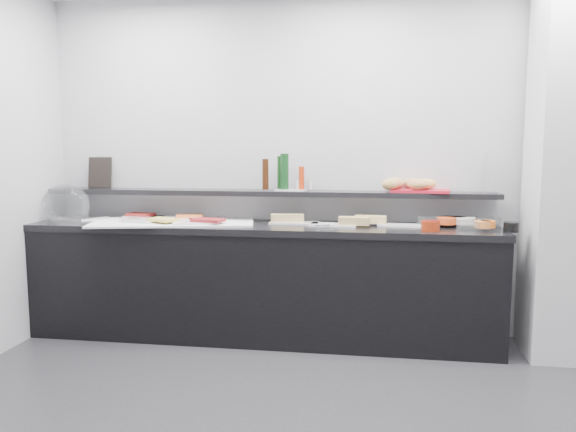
# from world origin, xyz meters

# --- Properties ---
(back_wall) EXTENTS (5.00, 0.02, 2.70)m
(back_wall) POSITION_xyz_m (0.00, 2.00, 1.35)
(back_wall) COLOR #AEAFB5
(back_wall) RESTS_ON ground
(column) EXTENTS (0.50, 0.50, 2.70)m
(column) POSITION_xyz_m (1.50, 1.65, 1.35)
(column) COLOR silver
(column) RESTS_ON ground
(buffet_cabinet) EXTENTS (3.60, 0.60, 0.85)m
(buffet_cabinet) POSITION_xyz_m (-0.70, 1.70, 0.42)
(buffet_cabinet) COLOR black
(buffet_cabinet) RESTS_ON ground
(counter_top) EXTENTS (3.62, 0.62, 0.05)m
(counter_top) POSITION_xyz_m (-0.70, 1.70, 0.88)
(counter_top) COLOR black
(counter_top) RESTS_ON buffet_cabinet
(wall_shelf) EXTENTS (3.60, 0.25, 0.04)m
(wall_shelf) POSITION_xyz_m (-0.70, 1.88, 1.13)
(wall_shelf) COLOR black
(wall_shelf) RESTS_ON back_wall
(cloche_base) EXTENTS (0.45, 0.39, 0.04)m
(cloche_base) POSITION_xyz_m (-2.18, 1.66, 0.92)
(cloche_base) COLOR silver
(cloche_base) RESTS_ON counter_top
(cloche_dome) EXTENTS (0.42, 0.31, 0.34)m
(cloche_dome) POSITION_xyz_m (-2.31, 1.69, 1.03)
(cloche_dome) COLOR silver
(cloche_dome) RESTS_ON cloche_base
(linen_runner) EXTENTS (1.34, 0.84, 0.01)m
(linen_runner) POSITION_xyz_m (-1.40, 1.68, 0.91)
(linen_runner) COLOR white
(linen_runner) RESTS_ON counter_top
(platter_meat_a) EXTENTS (0.40, 0.33, 0.01)m
(platter_meat_a) POSITION_xyz_m (-1.70, 1.79, 0.92)
(platter_meat_a) COLOR white
(platter_meat_a) RESTS_ON linen_runner
(food_meat_a) EXTENTS (0.23, 0.17, 0.02)m
(food_meat_a) POSITION_xyz_m (-1.74, 1.84, 0.94)
(food_meat_a) COLOR maroon
(food_meat_a) RESTS_ON platter_meat_a
(platter_salmon) EXTENTS (0.34, 0.23, 0.01)m
(platter_salmon) POSITION_xyz_m (-1.47, 1.79, 0.92)
(platter_salmon) COLOR white
(platter_salmon) RESTS_ON linen_runner
(food_salmon) EXTENTS (0.23, 0.17, 0.02)m
(food_salmon) POSITION_xyz_m (-1.31, 1.82, 0.94)
(food_salmon) COLOR orange
(food_salmon) RESTS_ON platter_salmon
(platter_cheese) EXTENTS (0.30, 0.24, 0.01)m
(platter_cheese) POSITION_xyz_m (-1.64, 1.59, 0.92)
(platter_cheese) COLOR silver
(platter_cheese) RESTS_ON linen_runner
(food_cheese) EXTENTS (0.25, 0.21, 0.02)m
(food_cheese) POSITION_xyz_m (-1.44, 1.56, 0.94)
(food_cheese) COLOR #E8C85A
(food_cheese) RESTS_ON platter_cheese
(platter_meat_b) EXTENTS (0.39, 0.31, 0.01)m
(platter_meat_b) POSITION_xyz_m (-1.18, 1.58, 0.92)
(platter_meat_b) COLOR white
(platter_meat_b) RESTS_ON linen_runner
(food_meat_b) EXTENTS (0.26, 0.19, 0.02)m
(food_meat_b) POSITION_xyz_m (-1.08, 1.57, 0.94)
(food_meat_b) COLOR maroon
(food_meat_b) RESTS_ON platter_meat_b
(sandwich_plate_left) EXTENTS (0.38, 0.17, 0.01)m
(sandwich_plate_left) POSITION_xyz_m (-0.45, 1.77, 0.91)
(sandwich_plate_left) COLOR silver
(sandwich_plate_left) RESTS_ON counter_top
(sandwich_food_left) EXTENTS (0.27, 0.14, 0.06)m
(sandwich_food_left) POSITION_xyz_m (-0.50, 1.77, 0.94)
(sandwich_food_left) COLOR tan
(sandwich_food_left) RESTS_ON sandwich_plate_left
(tongs_left) EXTENTS (0.16, 0.01, 0.01)m
(tongs_left) POSITION_xyz_m (-0.53, 1.75, 0.92)
(tongs_left) COLOR silver
(tongs_left) RESTS_ON sandwich_plate_left
(sandwich_plate_mid) EXTENTS (0.37, 0.19, 0.01)m
(sandwich_plate_mid) POSITION_xyz_m (-0.14, 1.70, 0.91)
(sandwich_plate_mid) COLOR white
(sandwich_plate_mid) RESTS_ON counter_top
(sandwich_food_mid) EXTENTS (0.23, 0.10, 0.06)m
(sandwich_food_mid) POSITION_xyz_m (0.02, 1.67, 0.94)
(sandwich_food_mid) COLOR tan
(sandwich_food_mid) RESTS_ON sandwich_plate_mid
(tongs_mid) EXTENTS (0.15, 0.08, 0.01)m
(tongs_mid) POSITION_xyz_m (-0.20, 1.61, 0.92)
(tongs_mid) COLOR silver
(tongs_mid) RESTS_ON sandwich_plate_mid
(sandwich_plate_right) EXTENTS (0.34, 0.17, 0.01)m
(sandwich_plate_right) POSITION_xyz_m (0.36, 1.76, 0.91)
(sandwich_plate_right) COLOR white
(sandwich_plate_right) RESTS_ON counter_top
(sandwich_food_right) EXTENTS (0.25, 0.13, 0.06)m
(sandwich_food_right) POSITION_xyz_m (0.14, 1.78, 0.94)
(sandwich_food_right) COLOR #E7CB79
(sandwich_food_right) RESTS_ON sandwich_plate_right
(tongs_right) EXTENTS (0.16, 0.04, 0.01)m
(tongs_right) POSITION_xyz_m (0.17, 1.71, 0.92)
(tongs_right) COLOR #AFB0B6
(tongs_right) RESTS_ON sandwich_plate_right
(bowl_glass_fruit) EXTENTS (0.21, 0.21, 0.07)m
(bowl_glass_fruit) POSITION_xyz_m (0.57, 1.78, 0.94)
(bowl_glass_fruit) COLOR white
(bowl_glass_fruit) RESTS_ON counter_top
(fill_glass_fruit) EXTENTS (0.17, 0.17, 0.05)m
(fill_glass_fruit) POSITION_xyz_m (0.70, 1.76, 0.95)
(fill_glass_fruit) COLOR #E9541F
(fill_glass_fruit) RESTS_ON bowl_glass_fruit
(bowl_black_jam) EXTENTS (0.17, 0.17, 0.07)m
(bowl_black_jam) POSITION_xyz_m (0.72, 1.83, 0.94)
(bowl_black_jam) COLOR black
(bowl_black_jam) RESTS_ON counter_top
(fill_black_jam) EXTENTS (0.12, 0.12, 0.05)m
(fill_black_jam) POSITION_xyz_m (0.79, 1.83, 0.95)
(fill_black_jam) COLOR #62100E
(fill_black_jam) RESTS_ON bowl_black_jam
(bowl_glass_cream) EXTENTS (0.21, 0.21, 0.07)m
(bowl_glass_cream) POSITION_xyz_m (0.99, 1.80, 0.94)
(bowl_glass_cream) COLOR white
(bowl_glass_cream) RESTS_ON counter_top
(fill_glass_cream) EXTENTS (0.21, 0.21, 0.05)m
(fill_glass_cream) POSITION_xyz_m (0.83, 1.81, 0.95)
(fill_glass_cream) COLOR white
(fill_glass_cream) RESTS_ON bowl_glass_cream
(bowl_red_jam) EXTENTS (0.16, 0.16, 0.07)m
(bowl_red_jam) POSITION_xyz_m (0.56, 1.56, 0.94)
(bowl_red_jam) COLOR #99280D
(bowl_red_jam) RESTS_ON counter_top
(fill_red_jam) EXTENTS (0.13, 0.13, 0.05)m
(fill_red_jam) POSITION_xyz_m (0.58, 1.57, 0.95)
(fill_red_jam) COLOR #5A0E0C
(fill_red_jam) RESTS_ON bowl_red_jam
(bowl_glass_salmon) EXTENTS (0.21, 0.21, 0.07)m
(bowl_glass_salmon) POSITION_xyz_m (0.83, 1.59, 0.94)
(bowl_glass_salmon) COLOR white
(bowl_glass_salmon) RESTS_ON counter_top
(fill_glass_salmon) EXTENTS (0.14, 0.14, 0.05)m
(fill_glass_salmon) POSITION_xyz_m (0.93, 1.60, 0.95)
(fill_glass_salmon) COLOR orange
(fill_glass_salmon) RESTS_ON bowl_glass_salmon
(bowl_black_fruit) EXTENTS (0.11, 0.11, 0.07)m
(bowl_black_fruit) POSITION_xyz_m (1.12, 1.58, 0.94)
(bowl_black_fruit) COLOR black
(bowl_black_fruit) RESTS_ON counter_top
(fill_black_fruit) EXTENTS (0.13, 0.13, 0.05)m
(fill_black_fruit) POSITION_xyz_m (0.97, 1.62, 0.95)
(fill_black_fruit) COLOR orange
(fill_black_fruit) RESTS_ON bowl_black_fruit
(framed_print) EXTENTS (0.20, 0.10, 0.26)m
(framed_print) POSITION_xyz_m (-2.13, 1.94, 1.28)
(framed_print) COLOR black
(framed_print) RESTS_ON wall_shelf
(print_art) EXTENTS (0.21, 0.12, 0.22)m
(print_art) POSITION_xyz_m (-2.18, 1.99, 1.28)
(print_art) COLOR beige
(print_art) RESTS_ON framed_print
(condiment_tray) EXTENTS (0.25, 0.18, 0.01)m
(condiment_tray) POSITION_xyz_m (-0.49, 1.87, 1.16)
(condiment_tray) COLOR silver
(condiment_tray) RESTS_ON wall_shelf
(bottle_green_a) EXTENTS (0.07, 0.07, 0.26)m
(bottle_green_a) POSITION_xyz_m (-0.58, 1.91, 1.29)
(bottle_green_a) COLOR #103D13
(bottle_green_a) RESTS_ON condiment_tray
(bottle_brown) EXTENTS (0.07, 0.07, 0.24)m
(bottle_brown) POSITION_xyz_m (-0.69, 1.81, 1.28)
(bottle_brown) COLOR #331809
(bottle_brown) RESTS_ON condiment_tray
(bottle_green_b) EXTENTS (0.08, 0.08, 0.28)m
(bottle_green_b) POSITION_xyz_m (-0.54, 1.87, 1.30)
(bottle_green_b) COLOR #0F3916
(bottle_green_b) RESTS_ON condiment_tray
(bottle_hot) EXTENTS (0.06, 0.06, 0.18)m
(bottle_hot) POSITION_xyz_m (-0.41, 1.87, 1.25)
(bottle_hot) COLOR #B8300D
(bottle_hot) RESTS_ON condiment_tray
(shaker_salt) EXTENTS (0.04, 0.04, 0.07)m
(shaker_salt) POSITION_xyz_m (-0.34, 1.92, 1.20)
(shaker_salt) COLOR silver
(shaker_salt) RESTS_ON condiment_tray
(shaker_pepper) EXTENTS (0.03, 0.03, 0.07)m
(shaker_pepper) POSITION_xyz_m (-0.44, 1.89, 1.20)
(shaker_pepper) COLOR white
(shaker_pepper) RESTS_ON condiment_tray
(bread_tray) EXTENTS (0.47, 0.36, 0.02)m
(bread_tray) POSITION_xyz_m (0.51, 1.91, 1.16)
(bread_tray) COLOR #B51328
(bread_tray) RESTS_ON wall_shelf
(bread_roll_nw) EXTENTS (0.16, 0.12, 0.08)m
(bread_roll_nw) POSITION_xyz_m (0.32, 1.98, 1.21)
(bread_roll_nw) COLOR tan
(bread_roll_nw) RESTS_ON bread_tray
(bread_roll_n) EXTENTS (0.17, 0.13, 0.08)m
(bread_roll_n) POSITION_xyz_m (0.47, 1.98, 1.21)
(bread_roll_n) COLOR #AF7543
(bread_roll_n) RESTS_ON bread_tray
(bread_roll_ne) EXTENTS (0.14, 0.10, 0.08)m
(bread_roll_ne) POSITION_xyz_m (0.56, 1.91, 1.21)
(bread_roll_ne) COLOR #D6A651
(bread_roll_ne) RESTS_ON bread_tray
(bread_roll_sw) EXTENTS (0.13, 0.09, 0.08)m
(bread_roll_sw) POSITION_xyz_m (0.28, 1.82, 1.21)
(bread_roll_sw) COLOR #B78746
(bread_roll_sw) RESTS_ON bread_tray
(bread_roll_s) EXTENTS (0.17, 0.14, 0.08)m
(bread_roll_s) POSITION_xyz_m (0.48, 1.81, 1.21)
(bread_roll_s) COLOR #AE7942
(bread_roll_s) RESTS_ON bread_tray
(bread_roll_se) EXTENTS (0.14, 0.12, 0.08)m
(bread_roll_se) POSITION_xyz_m (0.51, 1.86, 1.21)
(bread_roll_se) COLOR tan
(bread_roll_se) RESTS_ON bread_tray
(bread_roll_midw) EXTENTS (0.17, 0.14, 0.08)m
(bread_roll_midw) POSITION_xyz_m (0.30, 1.86, 1.21)
(bread_roll_midw) COLOR #AB6E41
(bread_roll_midw) RESTS_ON bread_tray
(bread_roll_mide) EXTENTS (0.14, 0.10, 0.08)m
(bread_roll_mide) POSITION_xyz_m (0.55, 1.91, 1.21)
(bread_roll_mide) COLOR gold
(bread_roll_mide) RESTS_ON bread_tray
(carafe) EXTENTS (0.13, 0.13, 0.30)m
(carafe) POSITION_xyz_m (1.03, 1.90, 1.30)
(carafe) COLOR white
(carafe) RESTS_ON wall_shelf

